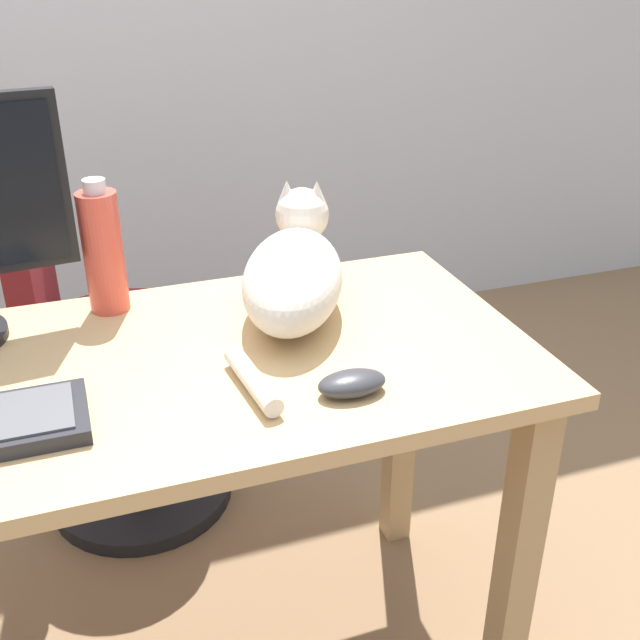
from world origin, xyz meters
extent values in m
cube|color=tan|center=(0.00, 0.00, 0.74)|extent=(1.44, 0.63, 0.03)
cube|color=tan|center=(0.66, -0.25, 0.36)|extent=(0.06, 0.06, 0.72)
cube|color=tan|center=(0.66, 0.25, 0.36)|extent=(0.06, 0.06, 0.72)
cylinder|color=black|center=(0.07, 0.62, 0.02)|extent=(0.48, 0.48, 0.04)
cylinder|color=black|center=(0.07, 0.62, 0.24)|extent=(0.06, 0.06, 0.47)
cylinder|color=maroon|center=(0.07, 0.62, 0.50)|extent=(0.44, 0.44, 0.06)
cube|color=maroon|center=(-0.12, 0.64, 0.73)|extent=(0.10, 0.36, 0.40)
ellipsoid|color=silver|center=(0.35, 0.10, 0.83)|extent=(0.31, 0.40, 0.15)
sphere|color=silver|center=(0.43, 0.30, 0.88)|extent=(0.11, 0.11, 0.11)
cone|color=silver|center=(0.41, 0.31, 0.93)|extent=(0.04, 0.04, 0.04)
cone|color=silver|center=(0.46, 0.28, 0.93)|extent=(0.04, 0.04, 0.04)
cylinder|color=silver|center=(0.21, -0.13, 0.77)|extent=(0.05, 0.18, 0.03)
ellipsoid|color=#333338|center=(0.36, -0.18, 0.77)|extent=(0.11, 0.06, 0.04)
cylinder|color=#D84C3D|center=(0.03, 0.25, 0.87)|extent=(0.07, 0.07, 0.23)
cylinder|color=silver|center=(0.03, 0.25, 1.00)|extent=(0.04, 0.04, 0.02)
camera|label=1|loc=(-0.02, -1.11, 1.40)|focal=42.83mm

